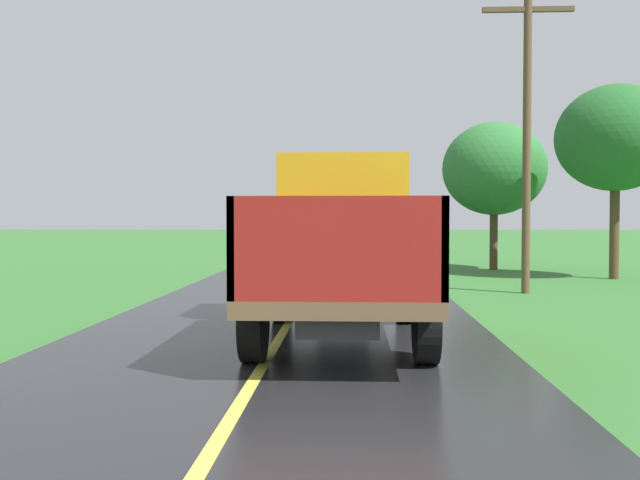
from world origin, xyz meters
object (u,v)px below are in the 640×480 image
at_px(banana_truck_near, 343,242).
at_px(roadside_tree_near_left, 616,138).
at_px(utility_pole_roadside, 527,131).
at_px(roadside_tree_mid_right, 494,169).

bearing_deg(banana_truck_near, roadside_tree_near_left, 52.76).
relative_size(banana_truck_near, utility_pole_roadside, 0.80).
xyz_separation_m(utility_pole_roadside, roadside_tree_near_left, (3.62, 4.17, 0.26)).
xyz_separation_m(roadside_tree_near_left, roadside_tree_mid_right, (-2.87, 3.60, -0.66)).
bearing_deg(banana_truck_near, utility_pole_roadside, 55.43).
distance_m(roadside_tree_near_left, roadside_tree_mid_right, 4.65).
height_order(roadside_tree_near_left, roadside_tree_mid_right, roadside_tree_near_left).
bearing_deg(roadside_tree_mid_right, utility_pole_roadside, -95.52).
distance_m(banana_truck_near, roadside_tree_mid_right, 15.12).
height_order(banana_truck_near, roadside_tree_mid_right, roadside_tree_mid_right).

